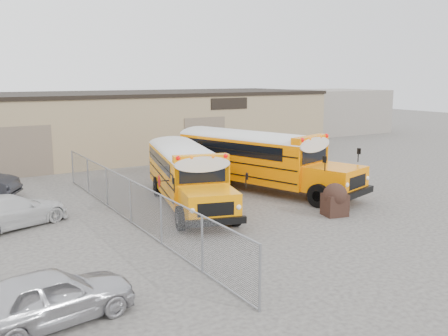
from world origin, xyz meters
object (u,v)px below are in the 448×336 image
car_white (11,211)px  tarp_bundle (335,199)px  car_silver (50,297)px  school_bus_left (166,152)px  school_bus_right (175,144)px

car_white → tarp_bundle: bearing=-134.6°
car_silver → car_white: (0.40, 8.80, -0.03)m
school_bus_left → school_bus_right: school_bus_right is taller
school_bus_left → tarp_bundle: 10.96m
tarp_bundle → car_white: size_ratio=0.31×
school_bus_left → car_white: (-9.00, -5.22, -0.95)m
car_silver → car_white: size_ratio=0.90×
tarp_bundle → car_silver: (-12.40, -3.53, -0.03)m
car_silver → car_white: 8.81m
school_bus_left → car_silver: size_ratio=2.41×
tarp_bundle → car_white: tarp_bundle is taller
school_bus_right → car_white: (-10.25, -6.66, -1.13)m
tarp_bundle → car_silver: bearing=-164.1°
school_bus_left → tarp_bundle: school_bus_left is taller
tarp_bundle → school_bus_left: bearing=106.0°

